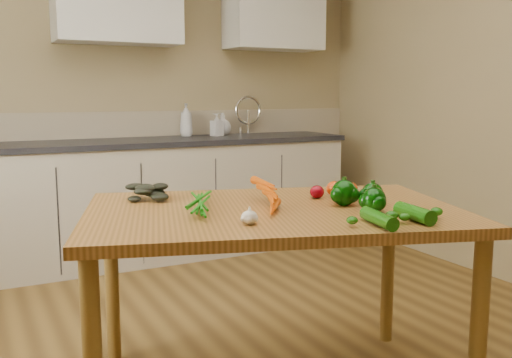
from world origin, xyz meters
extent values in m
cube|color=tan|center=(0.00, 2.51, 1.30)|extent=(4.00, 0.02, 2.60)
cube|color=tan|center=(0.00, 2.48, 0.55)|extent=(3.98, 0.03, 1.10)
cube|color=#BFB59F|center=(0.20, 2.19, 0.43)|extent=(2.80, 0.60, 0.86)
cube|color=#2B2C31|center=(0.20, 2.19, 0.88)|extent=(2.84, 0.64, 0.04)
cube|color=#99999E|center=(0.98, 2.19, 0.84)|extent=(0.55, 0.42, 0.10)
cylinder|color=silver|center=(0.98, 2.37, 1.02)|extent=(0.02, 0.02, 0.24)
cube|color=silver|center=(1.20, 2.32, 1.95)|extent=(0.80, 0.35, 0.70)
cube|color=#9E682D|center=(-0.07, 0.00, 0.77)|extent=(1.68, 1.33, 0.04)
cylinder|color=brown|center=(0.45, -0.59, 0.37)|extent=(0.06, 0.06, 0.74)
cylinder|color=brown|center=(-0.59, 0.59, 0.37)|extent=(0.06, 0.06, 0.74)
cylinder|color=brown|center=(0.69, 0.20, 0.37)|extent=(0.06, 0.06, 0.74)
imported|color=silver|center=(0.43, 2.36, 1.03)|extent=(0.11, 0.11, 0.26)
imported|color=silver|center=(0.66, 2.29, 0.99)|extent=(0.10, 0.10, 0.18)
imported|color=silver|center=(0.73, 2.33, 0.99)|extent=(0.17, 0.17, 0.18)
ellipsoid|color=beige|center=(-0.28, -0.21, 0.81)|extent=(0.06, 0.06, 0.05)
sphere|color=#043202|center=(0.21, -0.08, 0.84)|extent=(0.10, 0.10, 0.10)
sphere|color=#043202|center=(0.32, -0.13, 0.83)|extent=(0.09, 0.09, 0.09)
sphere|color=#043202|center=(0.23, -0.25, 0.83)|extent=(0.09, 0.09, 0.09)
ellipsoid|color=maroon|center=(0.20, 0.10, 0.81)|extent=(0.06, 0.06, 0.06)
ellipsoid|color=#C43404|center=(0.30, 0.11, 0.82)|extent=(0.07, 0.07, 0.07)
ellipsoid|color=#C43404|center=(0.35, 0.07, 0.82)|extent=(0.07, 0.07, 0.07)
cylinder|color=#114B08|center=(0.27, -0.43, 0.81)|extent=(0.08, 0.19, 0.06)
cylinder|color=#114B08|center=(0.11, -0.43, 0.81)|extent=(0.09, 0.21, 0.05)
camera|label=1|loc=(-1.14, -1.95, 1.24)|focal=40.00mm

